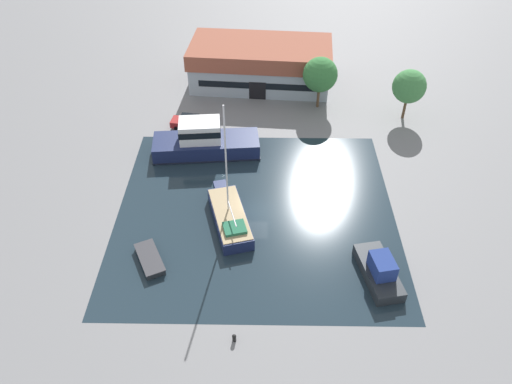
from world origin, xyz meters
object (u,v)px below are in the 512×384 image
(quay_tree_near_building, at_px, (320,75))
(quay_tree_by_water, at_px, (409,87))
(warehouse_building, at_px, (261,64))
(sailboat_moored, at_px, (229,216))
(parked_car, at_px, (189,122))
(cabin_boat, at_px, (379,270))
(motor_cruiser, at_px, (205,142))
(small_dinghy, at_px, (150,259))

(quay_tree_near_building, height_order, quay_tree_by_water, quay_tree_near_building)
(warehouse_building, xyz_separation_m, sailboat_moored, (-2.83, -28.78, -2.13))
(parked_car, bearing_deg, cabin_boat, -131.85)
(quay_tree_near_building, height_order, parked_car, quay_tree_near_building)
(quay_tree_by_water, xyz_separation_m, cabin_boat, (-7.66, -26.43, -3.56))
(parked_car, bearing_deg, sailboat_moored, -151.67)
(warehouse_building, xyz_separation_m, motor_cruiser, (-6.31, -17.10, -1.37))
(warehouse_building, xyz_separation_m, quay_tree_by_water, (18.31, -9.18, 1.58))
(warehouse_building, height_order, sailboat_moored, sailboat_moored)
(parked_car, distance_m, motor_cruiser, 5.85)
(small_dinghy, bearing_deg, motor_cruiser, 52.34)
(sailboat_moored, distance_m, small_dinghy, 8.75)
(warehouse_building, height_order, parked_car, warehouse_building)
(warehouse_building, height_order, quay_tree_by_water, quay_tree_by_water)
(quay_tree_by_water, bearing_deg, cabin_boat, -106.17)
(warehouse_building, height_order, small_dinghy, warehouse_building)
(motor_cruiser, bearing_deg, parked_car, 20.42)
(sailboat_moored, bearing_deg, quay_tree_near_building, 49.81)
(quay_tree_near_building, xyz_separation_m, motor_cruiser, (-13.92, -10.59, -3.08))
(parked_car, bearing_deg, small_dinghy, -173.64)
(quay_tree_by_water, height_order, small_dinghy, quay_tree_by_water)
(sailboat_moored, bearing_deg, quay_tree_by_water, 27.75)
(sailboat_moored, bearing_deg, motor_cruiser, 91.52)
(quay_tree_near_building, relative_size, sailboat_moored, 0.53)
(quay_tree_near_building, relative_size, motor_cruiser, 0.54)
(quay_tree_by_water, distance_m, parked_car, 27.51)
(quay_tree_near_building, bearing_deg, quay_tree_by_water, -13.99)
(quay_tree_by_water, bearing_deg, warehouse_building, 153.38)
(quay_tree_near_building, relative_size, cabin_boat, 1.02)
(small_dinghy, bearing_deg, parked_car, 61.41)
(warehouse_building, height_order, motor_cruiser, warehouse_building)
(quay_tree_near_building, xyz_separation_m, parked_car, (-16.43, -5.35, -3.79))
(quay_tree_near_building, xyz_separation_m, cabin_boat, (3.04, -29.09, -3.70))
(quay_tree_by_water, relative_size, parked_car, 1.47)
(quay_tree_by_water, distance_m, cabin_boat, 27.74)
(quay_tree_by_water, distance_m, motor_cruiser, 26.03)
(quay_tree_near_building, relative_size, parked_car, 1.53)
(cabin_boat, bearing_deg, parked_car, 118.12)
(warehouse_building, xyz_separation_m, quay_tree_near_building, (7.60, -6.51, 1.72))
(motor_cruiser, bearing_deg, small_dinghy, 163.26)
(sailboat_moored, distance_m, motor_cruiser, 12.22)
(warehouse_building, distance_m, motor_cruiser, 18.28)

